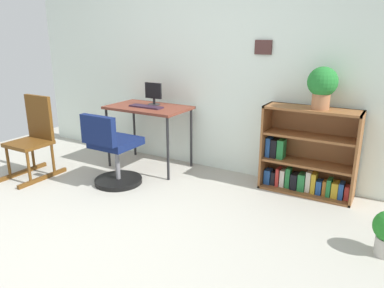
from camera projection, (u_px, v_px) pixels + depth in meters
The scene contains 9 objects.
ground_plane at pixel (72, 244), 2.90m from camera, with size 6.24×6.24×0.00m, color #A8A69B.
wall_back at pixel (204, 61), 4.30m from camera, with size 5.20×0.12×2.56m.
desk at pixel (149, 112), 4.39m from camera, with size 0.96×0.59×0.76m.
monitor at pixel (153, 94), 4.41m from camera, with size 0.23×0.15×0.27m.
keyboard at pixel (146, 107), 4.30m from camera, with size 0.42×0.13×0.02m, color #2F1E2E.
office_chair at pixel (113, 154), 3.93m from camera, with size 0.52×0.55×0.81m.
rocking_chair at pixel (34, 137), 4.18m from camera, with size 0.42×0.64×0.92m.
bookshelf_low at pixel (307, 156), 3.76m from camera, with size 0.93×0.30×0.89m.
potted_plant_on_shelf at pixel (322, 85), 3.46m from camera, with size 0.28×0.28×0.40m.
Camera 1 is at (2.10, -1.72, 1.61)m, focal length 34.39 mm.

